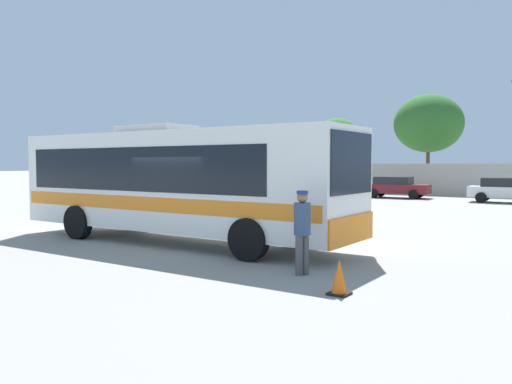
# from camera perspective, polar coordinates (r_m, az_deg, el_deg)

# --- Properties ---
(ground_plane) EXTENTS (300.00, 300.00, 0.00)m
(ground_plane) POSITION_cam_1_polar(r_m,az_deg,el_deg) (23.00, 9.79, -2.68)
(ground_plane) COLOR gray
(perimeter_wall) EXTENTS (80.00, 0.30, 2.35)m
(perimeter_wall) POSITION_cam_1_polar(r_m,az_deg,el_deg) (39.59, 20.78, 1.29)
(perimeter_wall) COLOR #B2AD9E
(perimeter_wall) RESTS_ON ground_plane
(coach_bus_white_orange) EXTENTS (11.12, 2.88, 3.48)m
(coach_bus_white_orange) POSITION_cam_1_polar(r_m,az_deg,el_deg) (15.31, -9.13, 1.38)
(coach_bus_white_orange) COLOR white
(coach_bus_white_orange) RESTS_ON ground_plane
(attendant_by_bus_door) EXTENTS (0.46, 0.46, 1.77)m
(attendant_by_bus_door) POSITION_cam_1_polar(r_m,az_deg,el_deg) (10.71, 5.19, -3.93)
(attendant_by_bus_door) COLOR #4C4C51
(attendant_by_bus_door) RESTS_ON ground_plane
(parked_car_leftmost_silver) EXTENTS (4.67, 2.25, 1.41)m
(parked_car_leftmost_silver) POSITION_cam_1_polar(r_m,az_deg,el_deg) (41.43, -0.17, 1.00)
(parked_car_leftmost_silver) COLOR #B7BABF
(parked_car_leftmost_silver) RESTS_ON ground_plane
(parked_car_second_grey) EXTENTS (4.53, 2.10, 1.55)m
(parked_car_second_grey) POSITION_cam_1_polar(r_m,az_deg,el_deg) (38.37, 6.70, 0.89)
(parked_car_second_grey) COLOR slate
(parked_car_second_grey) RESTS_ON ground_plane
(parked_car_third_maroon) EXTENTS (4.46, 2.28, 1.44)m
(parked_car_third_maroon) POSITION_cam_1_polar(r_m,az_deg,el_deg) (36.14, 15.33, 0.58)
(parked_car_third_maroon) COLOR maroon
(parked_car_third_maroon) RESTS_ON ground_plane
(parked_car_rightmost_white) EXTENTS (4.35, 2.23, 1.49)m
(parked_car_rightmost_white) POSITION_cam_1_polar(r_m,az_deg,el_deg) (33.88, 26.13, 0.24)
(parked_car_rightmost_white) COLOR silver
(parked_car_rightmost_white) RESTS_ON ground_plane
(roadside_tree_left) EXTENTS (4.41, 4.41, 6.73)m
(roadside_tree_left) POSITION_cam_1_polar(r_m,az_deg,el_deg) (50.37, 9.00, 5.99)
(roadside_tree_left) COLOR brown
(roadside_tree_left) RESTS_ON ground_plane
(roadside_tree_midleft) EXTENTS (5.88, 5.88, 8.31)m
(roadside_tree_midleft) POSITION_cam_1_polar(r_m,az_deg,el_deg) (47.00, 18.71, 7.25)
(roadside_tree_midleft) COLOR brown
(roadside_tree_midleft) RESTS_ON ground_plane
(traffic_cone_on_apron) EXTENTS (0.36, 0.36, 0.64)m
(traffic_cone_on_apron) POSITION_cam_1_polar(r_m,az_deg,el_deg) (9.29, 9.29, -9.42)
(traffic_cone_on_apron) COLOR black
(traffic_cone_on_apron) RESTS_ON ground_plane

